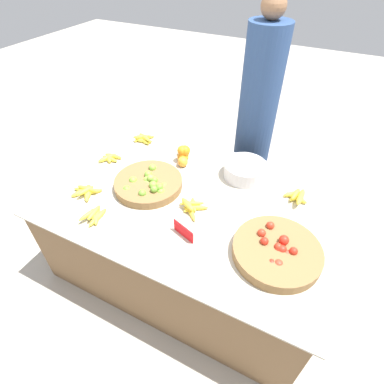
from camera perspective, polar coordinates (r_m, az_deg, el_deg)
The scene contains 14 objects.
ground_plane at distance 2.36m, azimuth 0.00°, elevation -12.79°, with size 12.00×12.00×0.00m, color #ADA599.
market_table at distance 2.11m, azimuth 0.00°, elevation -7.64°, with size 1.78×1.20×0.65m.
lime_bowl at distance 1.95m, azimuth -8.30°, elevation 1.63°, with size 0.44×0.44×0.10m.
tomato_basket at distance 1.61m, azimuth 15.83°, elevation -10.81°, with size 0.45×0.45×0.11m.
orange_pile at distance 2.15m, azimuth -1.66°, elevation 7.03°, with size 0.14×0.19×0.13m.
metal_bowl at distance 2.04m, azimuth 10.04°, elevation 4.15°, with size 0.28×0.28×0.10m.
price_sign at distance 1.63m, azimuth -1.64°, elevation -7.47°, with size 0.14×0.05×0.08m.
banana_bunch_middle_right at distance 2.00m, azimuth -19.44°, elevation 0.15°, with size 0.18×0.16×0.05m.
banana_bunch_back_center at distance 1.96m, azimuth 19.35°, elevation -0.71°, with size 0.16×0.18×0.06m.
banana_bunch_front_left at distance 2.42m, azimuth -9.13°, elevation 10.02°, with size 0.17×0.15×0.06m.
banana_bunch_front_right at distance 1.82m, azimuth -18.02°, elevation -4.22°, with size 0.13×0.17×0.05m.
banana_bunch_middle_left at distance 2.27m, azimuth -15.42°, elevation 6.32°, with size 0.14×0.14×0.04m.
banana_bunch_front_center at distance 1.78m, azimuth -0.04°, elevation -2.81°, with size 0.18×0.19×0.06m.
vendor_person at distance 2.47m, azimuth 12.00°, elevation 12.78°, with size 0.29×0.29×1.64m.
Camera 1 is at (0.62, -1.23, 1.92)m, focal length 28.00 mm.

